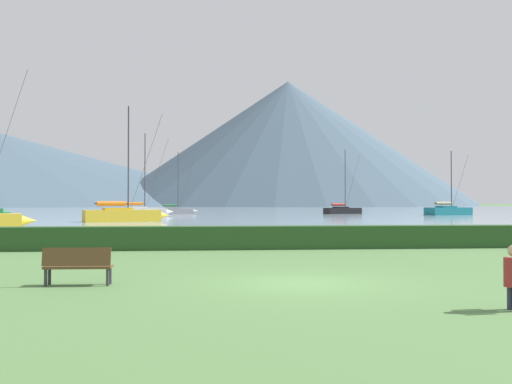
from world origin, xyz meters
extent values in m
plane|color=#517A42|center=(0.00, 0.00, 0.00)|extent=(1000.00, 1000.00, 0.00)
cube|color=#8499A8|center=(0.00, 137.00, 0.00)|extent=(320.00, 246.00, 0.00)
cube|color=#284C23|center=(0.00, 11.00, 0.50)|extent=(80.00, 1.20, 1.01)
cone|color=gold|center=(-16.14, 32.68, 0.58)|extent=(1.52, 1.36, 0.98)
cylinder|color=#333338|center=(-17.87, 32.05, 6.58)|extent=(3.30, 1.23, 11.90)
cube|color=white|center=(-11.60, 72.58, 0.58)|extent=(7.74, 3.97, 1.16)
cone|color=white|center=(-7.47, 73.43, 0.58)|extent=(1.44, 1.22, 0.99)
cube|color=silver|center=(-12.01, 72.50, 1.01)|extent=(3.04, 2.29, 0.74)
cylinder|color=#333338|center=(-10.98, 72.71, 6.41)|extent=(0.15, 0.15, 11.54)
cylinder|color=#333338|center=(-12.61, 72.38, 1.80)|extent=(3.28, 0.79, 0.13)
cylinder|color=orange|center=(-12.61, 72.38, 1.80)|extent=(2.86, 1.02, 0.46)
cylinder|color=#333338|center=(-9.28, 73.06, 6.12)|extent=(3.45, 0.74, 10.98)
cone|color=#236B38|center=(-29.81, 70.15, 0.58)|extent=(1.51, 1.34, 0.98)
cube|color=#19707A|center=(35.82, 73.75, 0.60)|extent=(8.02, 5.00, 1.19)
cone|color=#19707A|center=(39.90, 75.21, 0.60)|extent=(1.57, 1.39, 1.01)
cube|color=#16646E|center=(35.41, 73.60, 1.03)|extent=(3.27, 2.66, 0.76)
cylinder|color=#333338|center=(36.43, 73.97, 5.36)|extent=(0.15, 0.15, 9.42)
cylinder|color=#333338|center=(34.83, 73.39, 1.85)|extent=(3.26, 1.27, 0.13)
cylinder|color=tan|center=(34.83, 73.39, 1.85)|extent=(2.89, 1.42, 0.48)
cylinder|color=#333338|center=(38.12, 74.57, 5.13)|extent=(3.41, 1.24, 8.96)
cube|color=black|center=(21.61, 84.65, 0.52)|extent=(6.92, 4.47, 1.03)
cone|color=black|center=(25.10, 86.00, 0.52)|extent=(1.36, 1.22, 0.87)
cube|color=black|center=(21.27, 84.51, 0.89)|extent=(2.84, 2.35, 0.65)
cylinder|color=#333338|center=(22.14, 84.85, 5.83)|extent=(0.13, 0.13, 10.53)
cylinder|color=#333338|center=(20.76, 84.31, 1.59)|extent=(2.79, 1.17, 0.11)
cylinder|color=red|center=(20.76, 84.31, 1.59)|extent=(2.48, 1.29, 0.41)
cylinder|color=#333338|center=(23.58, 85.41, 5.57)|extent=(2.91, 1.16, 10.01)
cube|color=gold|center=(-10.93, 47.65, 0.61)|extent=(8.20, 5.03, 1.22)
cone|color=gold|center=(-6.73, 49.09, 0.61)|extent=(1.59, 1.41, 1.04)
cube|color=gold|center=(-11.34, 47.51, 1.06)|extent=(3.33, 2.70, 0.78)
cylinder|color=#333338|center=(-10.30, 47.87, 6.43)|extent=(0.16, 0.16, 11.52)
cylinder|color=#333338|center=(-11.95, 47.30, 1.89)|extent=(3.35, 1.26, 0.13)
cylinder|color=orange|center=(-11.95, 47.30, 1.89)|extent=(2.97, 1.42, 0.49)
cylinder|color=#333338|center=(-8.57, 48.46, 6.14)|extent=(3.50, 1.23, 10.95)
cube|color=#9E9EA3|center=(-7.18, 85.89, 0.48)|extent=(6.32, 2.90, 0.96)
cone|color=#9E9EA3|center=(-3.73, 86.37, 0.48)|extent=(1.15, 0.95, 0.81)
cube|color=gray|center=(-7.52, 85.84, 0.83)|extent=(2.44, 1.76, 0.61)
cylinder|color=#333338|center=(-6.66, 85.96, 5.56)|extent=(0.12, 0.12, 10.06)
cylinder|color=#333338|center=(-8.02, 85.78, 1.48)|extent=(2.73, 0.48, 0.10)
cylinder|color=#2D7542|center=(-8.02, 85.78, 1.48)|extent=(2.36, 0.70, 0.38)
cylinder|color=#333338|center=(-5.24, 86.16, 5.31)|extent=(2.87, 0.42, 9.57)
cube|color=brown|center=(-5.58, 0.20, 0.45)|extent=(1.67, 0.50, 0.06)
cube|color=brown|center=(-5.58, 0.01, 0.73)|extent=(1.66, 0.17, 0.45)
cylinder|color=#333338|center=(-4.82, 0.34, 0.23)|extent=(0.08, 0.08, 0.45)
cylinder|color=#333338|center=(-6.32, 0.38, 0.23)|extent=(0.08, 0.08, 0.45)
cylinder|color=#333338|center=(-4.83, 0.01, 0.23)|extent=(0.08, 0.08, 0.45)
cylinder|color=#333338|center=(-6.33, 0.05, 0.23)|extent=(0.08, 0.08, 0.45)
cylinder|color=#2D3347|center=(3.41, -3.92, 0.23)|extent=(0.14, 0.14, 0.45)
cylinder|color=maroon|center=(3.40, -3.77, 0.75)|extent=(0.09, 0.09, 0.49)
cone|color=#425666|center=(44.78, 306.78, 34.53)|extent=(201.41, 201.41, 69.06)
camera|label=1|loc=(-2.50, -14.72, 2.08)|focal=41.11mm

